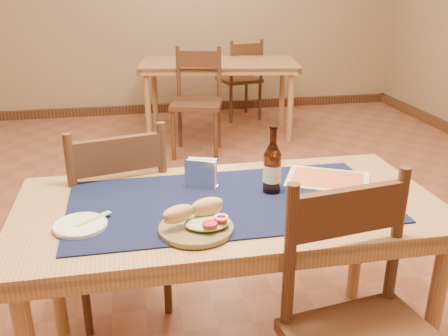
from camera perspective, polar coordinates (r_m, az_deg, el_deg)
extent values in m
cube|color=brown|center=(2.96, -2.71, -10.83)|extent=(6.00, 7.00, 0.02)
cylinder|color=#A6794E|center=(2.11, 22.81, -15.37)|extent=(0.06, 0.06, 0.71)
cylinder|color=#A6794E|center=(2.36, -18.83, -10.61)|extent=(0.06, 0.06, 0.71)
cylinder|color=#A6794E|center=(2.57, 15.08, -7.46)|extent=(0.06, 0.06, 0.71)
cube|color=#A6794E|center=(1.91, 0.59, -4.43)|extent=(1.60, 0.80, 0.04)
cube|color=#10153D|center=(1.90, 0.59, -3.80)|extent=(1.20, 0.60, 0.01)
cube|color=#4B2E1A|center=(6.15, -7.69, 6.77)|extent=(6.00, 0.06, 0.10)
cylinder|color=#A6794E|center=(4.94, -8.68, 6.83)|extent=(0.06, 0.06, 0.71)
cylinder|color=#A6794E|center=(4.96, 7.59, 6.95)|extent=(0.06, 0.06, 0.71)
cylinder|color=#A6794E|center=(5.54, -7.93, 8.41)|extent=(0.06, 0.06, 0.71)
cylinder|color=#A6794E|center=(5.56, 6.64, 8.51)|extent=(0.06, 0.06, 0.71)
cube|color=#A6794E|center=(5.13, -0.60, 11.87)|extent=(1.66, 1.03, 0.04)
cylinder|color=#4B2E1A|center=(2.76, -9.09, -7.52)|extent=(0.04, 0.04, 0.48)
cylinder|color=#4B2E1A|center=(2.71, -17.04, -8.91)|extent=(0.04, 0.04, 0.48)
cylinder|color=#4B2E1A|center=(2.44, -6.54, -11.51)|extent=(0.04, 0.04, 0.48)
cylinder|color=#4B2E1A|center=(2.38, -15.62, -13.25)|extent=(0.04, 0.04, 0.48)
cube|color=#4B2E1A|center=(2.45, -12.50, -5.36)|extent=(0.54, 0.54, 0.04)
cube|color=#4B2E1A|center=(2.12, -12.07, 1.46)|extent=(0.38, 0.12, 0.15)
cylinder|color=#4B2E1A|center=(2.21, -6.97, -0.96)|extent=(0.04, 0.04, 0.49)
cylinder|color=#4B2E1A|center=(2.14, -16.83, -2.53)|extent=(0.04, 0.04, 0.49)
cube|color=#4B2E1A|center=(1.60, 14.04, -4.82)|extent=(0.39, 0.09, 0.15)
cylinder|color=#4B2E1A|center=(1.57, 7.50, -10.30)|extent=(0.04, 0.04, 0.50)
cylinder|color=#4B2E1A|center=(1.76, 19.05, -7.57)|extent=(0.04, 0.04, 0.50)
cylinder|color=#4B2E1A|center=(4.45, -5.80, 3.80)|extent=(0.04, 0.04, 0.47)
cylinder|color=#4B2E1A|center=(4.40, -0.92, 3.72)|extent=(0.04, 0.04, 0.47)
cylinder|color=#4B2E1A|center=(4.81, -5.07, 5.15)|extent=(0.04, 0.04, 0.47)
cylinder|color=#4B2E1A|center=(4.77, -0.54, 5.08)|extent=(0.04, 0.04, 0.47)
cube|color=#4B2E1A|center=(4.54, -3.14, 7.34)|extent=(0.54, 0.54, 0.04)
cube|color=#4B2E1A|center=(4.67, -2.94, 12.33)|extent=(0.37, 0.13, 0.15)
cylinder|color=#4B2E1A|center=(4.71, -5.24, 10.80)|extent=(0.04, 0.04, 0.48)
cylinder|color=#4B2E1A|center=(4.67, -0.55, 10.78)|extent=(0.04, 0.04, 0.48)
cylinder|color=#4B2E1A|center=(6.06, 2.55, 8.42)|extent=(0.04, 0.04, 0.45)
cylinder|color=#4B2E1A|center=(5.92, -0.63, 8.13)|extent=(0.04, 0.04, 0.45)
cylinder|color=#4B2E1A|center=(5.75, 4.11, 7.69)|extent=(0.04, 0.04, 0.45)
cylinder|color=#4B2E1A|center=(5.60, 0.80, 7.37)|extent=(0.04, 0.04, 0.45)
cube|color=#4B2E1A|center=(5.78, 1.73, 10.09)|extent=(0.50, 0.50, 0.04)
cube|color=#4B2E1A|center=(5.55, 2.62, 13.29)|extent=(0.36, 0.10, 0.14)
cylinder|color=#4B2E1A|center=(5.65, 4.28, 12.16)|extent=(0.04, 0.04, 0.46)
cylinder|color=#4B2E1A|center=(5.50, 0.87, 11.96)|extent=(0.04, 0.04, 0.46)
cylinder|color=olive|center=(1.68, -3.22, -6.91)|extent=(0.25, 0.25, 0.01)
torus|color=olive|center=(1.68, -3.22, -6.75)|extent=(0.25, 0.25, 0.01)
ellipsoid|color=#C5E49D|center=(1.67, -1.94, -6.24)|extent=(0.15, 0.12, 0.03)
ellipsoid|color=#E1A76B|center=(1.65, -5.28, -5.31)|extent=(0.12, 0.09, 0.06)
ellipsoid|color=#E1A76B|center=(1.69, -1.91, -4.47)|extent=(0.12, 0.07, 0.06)
cylinder|color=red|center=(1.63, -1.63, -6.38)|extent=(0.05, 0.05, 0.01)
cylinder|color=red|center=(1.66, -0.41, -5.86)|extent=(0.05, 0.05, 0.01)
torus|color=white|center=(1.65, -0.31, -5.64)|extent=(0.05, 0.05, 0.01)
cylinder|color=silver|center=(1.77, -16.09, -6.33)|extent=(0.18, 0.18, 0.01)
torus|color=silver|center=(1.77, -16.11, -6.18)|extent=(0.18, 0.18, 0.01)
cube|color=#7DCE71|center=(1.78, -15.12, -5.81)|extent=(0.09, 0.08, 0.00)
cube|color=#7DCE71|center=(1.81, -13.31, -5.07)|extent=(0.04, 0.04, 0.00)
cylinder|color=#421B0B|center=(1.95, 5.50, -0.57)|extent=(0.07, 0.07, 0.16)
cone|color=#421B0B|center=(1.92, 5.60, 2.17)|extent=(0.07, 0.07, 0.04)
cylinder|color=#421B0B|center=(1.90, 5.66, 3.66)|extent=(0.03, 0.03, 0.06)
cylinder|color=#421B0B|center=(1.89, 5.70, 4.68)|extent=(0.03, 0.03, 0.01)
cylinder|color=#F4E7C3|center=(1.95, 5.50, -0.57)|extent=(0.07, 0.07, 0.07)
cube|color=silver|center=(2.02, -2.64, -2.07)|extent=(0.14, 0.09, 0.00)
cube|color=silver|center=(1.98, -2.81, -0.74)|extent=(0.11, 0.05, 0.11)
cube|color=silver|center=(2.02, -2.52, -0.31)|extent=(0.11, 0.05, 0.11)
cube|color=white|center=(2.00, -2.66, -0.65)|extent=(0.12, 0.08, 0.10)
cube|color=#4680E2|center=(1.98, -2.79, -0.55)|extent=(0.08, 0.03, 0.04)
cube|color=beige|center=(2.13, 11.77, -1.27)|extent=(0.41, 0.37, 0.00)
cube|color=#C35332|center=(2.13, 11.77, -1.19)|extent=(0.35, 0.31, 0.00)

